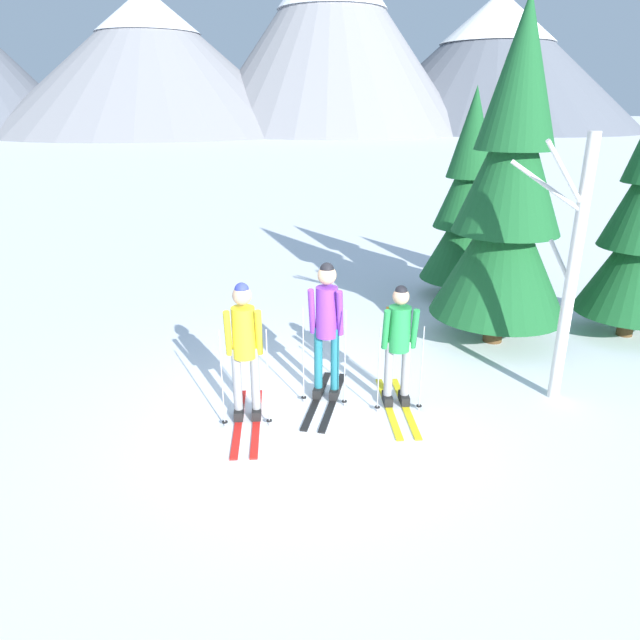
{
  "coord_description": "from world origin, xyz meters",
  "views": [
    {
      "loc": [
        -0.86,
        -6.43,
        3.67
      ],
      "look_at": [
        0.16,
        0.5,
        1.05
      ],
      "focal_mm": 32.25,
      "sensor_mm": 36.0,
      "label": 1
    }
  ],
  "objects_px": {
    "pine_tree_mid": "(467,206)",
    "skier_in_purple": "(327,323)",
    "skier_in_yellow": "(244,347)",
    "birch_tree_tall": "(571,268)",
    "pine_tree_near": "(508,197)",
    "skier_in_green": "(398,340)"
  },
  "relations": [
    {
      "from": "skier_in_yellow",
      "to": "skier_in_purple",
      "type": "xyz_separation_m",
      "value": [
        1.06,
        0.43,
        0.09
      ]
    },
    {
      "from": "skier_in_green",
      "to": "pine_tree_mid",
      "type": "distance_m",
      "value": 5.01
    },
    {
      "from": "skier_in_yellow",
      "to": "skier_in_green",
      "type": "height_order",
      "value": "skier_in_yellow"
    },
    {
      "from": "skier_in_yellow",
      "to": "skier_in_purple",
      "type": "height_order",
      "value": "skier_in_purple"
    },
    {
      "from": "skier_in_purple",
      "to": "pine_tree_near",
      "type": "bearing_deg",
      "value": 26.83
    },
    {
      "from": "skier_in_green",
      "to": "pine_tree_mid",
      "type": "relative_size",
      "value": 0.4
    },
    {
      "from": "pine_tree_near",
      "to": "birch_tree_tall",
      "type": "distance_m",
      "value": 2.04
    },
    {
      "from": "pine_tree_near",
      "to": "skier_in_green",
      "type": "bearing_deg",
      "value": -139.56
    },
    {
      "from": "skier_in_purple",
      "to": "skier_in_green",
      "type": "xyz_separation_m",
      "value": [
        0.86,
        -0.31,
        -0.16
      ]
    },
    {
      "from": "pine_tree_near",
      "to": "birch_tree_tall",
      "type": "height_order",
      "value": "pine_tree_near"
    },
    {
      "from": "pine_tree_near",
      "to": "birch_tree_tall",
      "type": "bearing_deg",
      "value": -91.15
    },
    {
      "from": "skier_in_yellow",
      "to": "birch_tree_tall",
      "type": "bearing_deg",
      "value": -0.0
    },
    {
      "from": "skier_in_green",
      "to": "birch_tree_tall",
      "type": "bearing_deg",
      "value": -3.05
    },
    {
      "from": "skier_in_green",
      "to": "birch_tree_tall",
      "type": "xyz_separation_m",
      "value": [
        2.12,
        -0.11,
        0.88
      ]
    },
    {
      "from": "skier_in_yellow",
      "to": "skier_in_purple",
      "type": "relative_size",
      "value": 0.95
    },
    {
      "from": "pine_tree_near",
      "to": "birch_tree_tall",
      "type": "relative_size",
      "value": 1.52
    },
    {
      "from": "pine_tree_mid",
      "to": "skier_in_purple",
      "type": "bearing_deg",
      "value": -130.76
    },
    {
      "from": "skier_in_purple",
      "to": "pine_tree_mid",
      "type": "relative_size",
      "value": 0.46
    },
    {
      "from": "skier_in_green",
      "to": "pine_tree_near",
      "type": "xyz_separation_m",
      "value": [
        2.16,
        1.84,
        1.46
      ]
    },
    {
      "from": "pine_tree_mid",
      "to": "birch_tree_tall",
      "type": "bearing_deg",
      "value": -95.11
    },
    {
      "from": "skier_in_yellow",
      "to": "birch_tree_tall",
      "type": "relative_size",
      "value": 0.52
    },
    {
      "from": "skier_in_yellow",
      "to": "skier_in_purple",
      "type": "bearing_deg",
      "value": 21.85
    }
  ]
}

